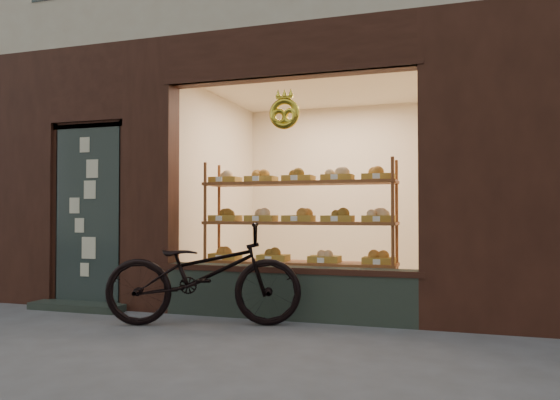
% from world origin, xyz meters
% --- Properties ---
extents(ground, '(90.00, 90.00, 0.00)m').
position_xyz_m(ground, '(0.00, 0.00, 0.00)').
color(ground, '#454545').
extents(display_shelf, '(2.20, 0.45, 1.70)m').
position_xyz_m(display_shelf, '(0.45, 2.55, 0.89)').
color(display_shelf, brown).
rests_on(display_shelf, ground).
extents(bicycle, '(2.06, 1.24, 1.02)m').
position_xyz_m(bicycle, '(-0.25, 1.56, 0.51)').
color(bicycle, black).
rests_on(bicycle, ground).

